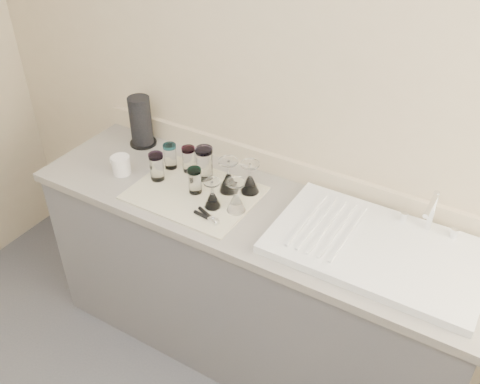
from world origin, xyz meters
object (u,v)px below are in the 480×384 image
Objects in this scene: tumbler_cyan at (189,159)px; tumbler_magenta at (157,166)px; goblet_front_right at (236,201)px; paper_towel_roll at (141,122)px; goblet_back_left at (229,180)px; sink_unit at (377,248)px; tumbler_purple at (204,163)px; tumbler_teal at (170,156)px; goblet_front_left at (212,198)px; can_opener at (207,216)px; tumbler_lavender at (195,181)px; goblet_back_right at (250,182)px; white_mug at (121,165)px.

tumbler_magenta is (-0.08, -0.13, 0.00)m from tumbler_cyan.
paper_towel_roll reaches higher than goblet_front_right.
goblet_back_left is at bearing -9.51° from tumbler_cyan.
goblet_front_right reaches higher than tumbler_magenta.
sink_unit is 1.33m from paper_towel_roll.
tumbler_magenta is (-0.18, -0.12, -0.01)m from tumbler_purple.
tumbler_teal is at bearing -166.82° from tumbler_cyan.
goblet_back_left is at bearing 91.74° from goblet_front_left.
can_opener is (0.37, -0.24, -0.05)m from tumbler_teal.
goblet_front_left is (0.12, -0.05, -0.02)m from tumbler_lavender.
tumbler_lavender is 0.77× the size of goblet_back_left.
goblet_back_right is 1.02× the size of goblet_front_right.
goblet_front_right is 0.14m from can_opener.
goblet_front_right is (0.02, -0.15, -0.00)m from goblet_back_right.
tumbler_purple is 1.23× the size of goblet_front_left.
tumbler_lavender is 0.96× the size of white_mug.
goblet_back_right is at bearing 2.79° from tumbler_teal.
goblet_back_right is at bearing 97.09° from goblet_front_right.
tumbler_teal is 0.48× the size of paper_towel_roll.
paper_towel_roll is (-0.63, 0.35, 0.11)m from can_opener.
white_mug is (-0.52, -0.13, -0.02)m from goblet_back_left.
tumbler_magenta reaches higher than white_mug.
paper_towel_roll reaches higher than goblet_front_left.
tumbler_purple is 0.12m from tumbler_lavender.
sink_unit reaches higher than goblet_back_left.
tumbler_teal is 0.83× the size of goblet_back_right.
tumbler_lavender is (-0.83, -0.05, 0.05)m from sink_unit.
goblet_front_right is at bearing -173.90° from sink_unit.
goblet_front_right reaches higher than tumbler_lavender.
paper_towel_roll is at bearing 155.22° from tumbler_lavender.
goblet_back_right reaches higher than goblet_front_left.
tumbler_purple is at bearing 169.79° from goblet_back_left.
sink_unit is 6.72× the size of tumbler_lavender.
white_mug is at bearing 179.33° from goblet_front_left.
tumbler_cyan is at bearing 174.92° from sink_unit.
tumbler_purple reaches higher than tumbler_lavender.
tumbler_magenta is 0.44m from goblet_back_right.
tumbler_lavender is (0.13, -0.13, -0.00)m from tumbler_cyan.
tumbler_cyan is 0.96× the size of goblet_front_left.
tumbler_magenta is 0.90× the size of goblet_back_right.
goblet_back_left is 0.62m from paper_towel_roll.
tumbler_lavender is 0.83× the size of goblet_front_right.
goblet_front_left is (0.34, -0.16, -0.02)m from tumbler_teal.
sink_unit is at bearing 3.11° from tumbler_lavender.
tumbler_lavender is 0.47× the size of paper_towel_roll.
goblet_back_right is 0.58× the size of paper_towel_roll.
tumbler_magenta is (-1.04, -0.05, 0.06)m from sink_unit.
goblet_front_right is (-0.60, -0.06, 0.04)m from sink_unit.
white_mug is at bearing -173.81° from tumbler_lavender.
tumbler_magenta is (0.01, -0.11, 0.01)m from tumbler_teal.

